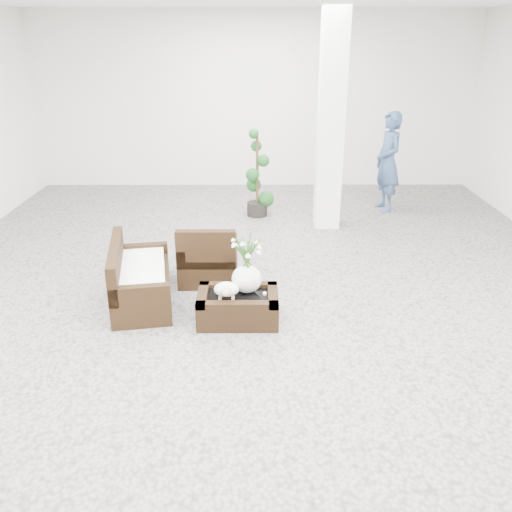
{
  "coord_description": "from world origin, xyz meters",
  "views": [
    {
      "loc": [
        -0.02,
        -5.96,
        3.02
      ],
      "look_at": [
        0.0,
        -0.1,
        0.62
      ],
      "focal_mm": 38.07,
      "sensor_mm": 36.0,
      "label": 1
    }
  ],
  "objects_px": {
    "armchair": "(208,252)",
    "loveseat": "(141,273)",
    "topiary": "(257,174)",
    "coffee_table": "(238,308)"
  },
  "relations": [
    {
      "from": "coffee_table",
      "to": "armchair",
      "type": "relative_size",
      "value": 1.14
    },
    {
      "from": "coffee_table",
      "to": "armchair",
      "type": "height_order",
      "value": "armchair"
    },
    {
      "from": "loveseat",
      "to": "topiary",
      "type": "relative_size",
      "value": 0.92
    },
    {
      "from": "topiary",
      "to": "loveseat",
      "type": "bearing_deg",
      "value": -112.65
    },
    {
      "from": "topiary",
      "to": "coffee_table",
      "type": "bearing_deg",
      "value": -93.55
    },
    {
      "from": "loveseat",
      "to": "topiary",
      "type": "xyz_separation_m",
      "value": [
        1.41,
        3.38,
        0.38
      ]
    },
    {
      "from": "armchair",
      "to": "loveseat",
      "type": "bearing_deg",
      "value": 39.32
    },
    {
      "from": "coffee_table",
      "to": "topiary",
      "type": "distance_m",
      "value": 3.92
    },
    {
      "from": "armchair",
      "to": "loveseat",
      "type": "relative_size",
      "value": 0.57
    },
    {
      "from": "armchair",
      "to": "topiary",
      "type": "height_order",
      "value": "topiary"
    }
  ]
}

